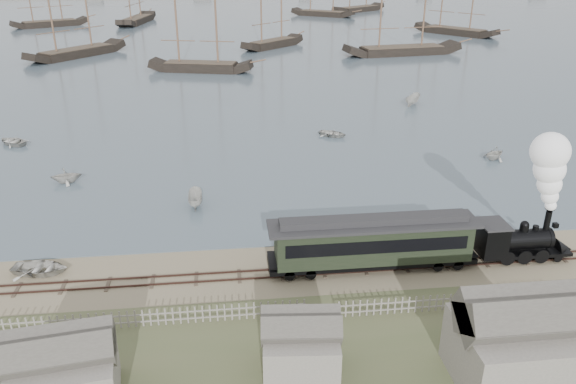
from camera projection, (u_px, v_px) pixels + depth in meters
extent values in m
plane|color=#9C8E6E|center=(252.00, 261.00, 41.39)|extent=(600.00, 600.00, 0.00)
cube|color=#495A69|center=(225.00, 12.00, 196.01)|extent=(600.00, 336.00, 0.06)
cube|color=#3E2722|center=(254.00, 278.00, 39.08)|extent=(120.00, 0.08, 0.12)
cube|color=#3E2722|center=(253.00, 271.00, 39.99)|extent=(120.00, 0.08, 0.12)
cube|color=#3B3126|center=(253.00, 275.00, 39.56)|extent=(120.00, 1.80, 0.06)
cube|color=black|center=(522.00, 251.00, 41.36)|extent=(6.76, 1.99, 0.25)
cylinder|color=black|center=(519.00, 239.00, 40.92)|extent=(4.17, 1.49, 1.49)
cube|color=black|center=(491.00, 239.00, 40.61)|extent=(1.79, 2.19, 2.29)
cube|color=#2B2B2D|center=(494.00, 224.00, 40.13)|extent=(1.99, 2.39, 0.12)
cylinder|color=black|center=(547.00, 222.00, 40.58)|extent=(0.44, 0.44, 1.59)
sphere|color=black|center=(525.00, 225.00, 40.47)|extent=(0.64, 0.64, 0.64)
cone|color=black|center=(563.00, 250.00, 41.73)|extent=(1.39, 1.99, 1.99)
cube|color=black|center=(555.00, 225.00, 40.79)|extent=(0.35, 0.35, 0.35)
cube|color=black|center=(371.00, 259.00, 40.16)|extent=(14.82, 2.44, 0.37)
cube|color=black|center=(373.00, 241.00, 39.56)|extent=(13.77, 2.65, 2.65)
cube|color=black|center=(378.00, 247.00, 38.23)|extent=(12.71, 0.06, 0.95)
cube|color=black|center=(368.00, 229.00, 40.68)|extent=(12.71, 0.06, 0.95)
cube|color=#2B2B2D|center=(374.00, 224.00, 39.01)|extent=(14.82, 2.86, 0.19)
cube|color=#2B2B2D|center=(374.00, 220.00, 38.88)|extent=(13.24, 1.27, 0.48)
imported|color=beige|center=(40.00, 268.00, 39.71)|extent=(3.42, 4.35, 0.82)
imported|color=beige|center=(66.00, 175.00, 54.68)|extent=(2.92, 3.25, 1.52)
imported|color=beige|center=(195.00, 199.00, 49.81)|extent=(3.33, 1.31, 1.27)
imported|color=beige|center=(333.00, 134.00, 68.18)|extent=(3.96, 4.25, 0.72)
imported|color=beige|center=(495.00, 153.00, 60.65)|extent=(3.41, 3.57, 1.46)
imported|color=beige|center=(413.00, 100.00, 81.51)|extent=(3.95, 3.61, 1.51)
imported|color=beige|center=(13.00, 141.00, 65.40)|extent=(4.49, 4.74, 0.80)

